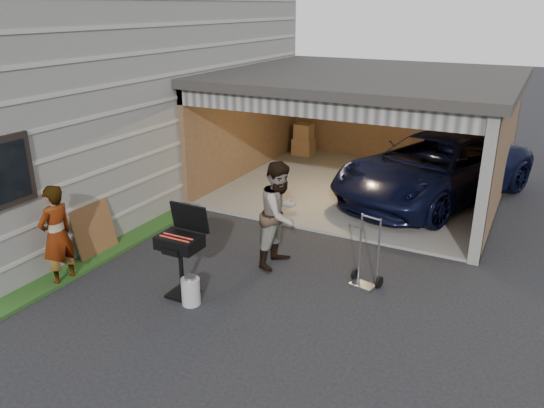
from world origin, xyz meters
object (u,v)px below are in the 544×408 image
at_px(bbq_grill, 181,245).
at_px(hand_truck, 366,272).
at_px(woman, 57,236).
at_px(propane_tank, 191,291).
at_px(plywood_panel, 94,230).
at_px(minivan, 434,170).
at_px(man, 280,214).

relative_size(bbq_grill, hand_truck, 1.22).
bearing_deg(woman, propane_tank, 101.56).
bearing_deg(plywood_panel, bbq_grill, -10.71).
distance_m(minivan, propane_tank, 6.88).
xyz_separation_m(minivan, propane_tank, (-2.31, -6.45, -0.53)).
relative_size(man, plywood_panel, 1.89).
xyz_separation_m(woman, hand_truck, (4.52, 2.26, -0.63)).
bearing_deg(hand_truck, minivan, 101.44).
bearing_deg(bbq_grill, plywood_panel, 169.29).
relative_size(woman, bbq_grill, 1.16).
xyz_separation_m(bbq_grill, hand_truck, (2.49, 1.64, -0.64)).
relative_size(woman, plywood_panel, 1.71).
distance_m(woman, hand_truck, 5.09).
distance_m(plywood_panel, hand_truck, 4.97).
bearing_deg(plywood_panel, minivan, 49.85).
height_order(bbq_grill, hand_truck, bbq_grill).
height_order(minivan, propane_tank, minivan).
distance_m(minivan, man, 4.89).
bearing_deg(propane_tank, minivan, 70.31).
bearing_deg(bbq_grill, minivan, 67.58).
height_order(propane_tank, hand_truck, hand_truck).
bearing_deg(minivan, plywood_panel, -108.41).
distance_m(minivan, plywood_panel, 7.62).
height_order(woman, bbq_grill, woman).
relative_size(man, hand_truck, 1.57).
height_order(man, hand_truck, man).
bearing_deg(plywood_panel, man, 21.25).
bearing_deg(propane_tank, bbq_grill, 145.50).
xyz_separation_m(woman, bbq_grill, (2.03, 0.62, 0.02)).
distance_m(man, bbq_grill, 1.90).
xyz_separation_m(man, hand_truck, (1.62, -0.04, -0.72)).
bearing_deg(minivan, man, -88.76).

